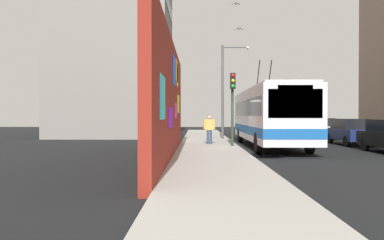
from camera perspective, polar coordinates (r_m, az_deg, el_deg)
ground_plane at (r=19.27m, az=7.44°, el=-4.60°), size 80.00×80.00×0.00m
sidewalk_slab at (r=19.15m, az=2.66°, el=-4.40°), size 48.00×3.20×0.15m
graffiti_wall at (r=15.34m, az=-3.41°, el=2.94°), size 14.44×0.32×4.74m
building_far_left at (r=33.36m, az=-11.55°, el=11.76°), size 8.41×9.27×16.38m
city_bus at (r=21.80m, az=11.42°, el=0.77°), size 11.50×2.67×5.04m
parked_car_navy at (r=24.77m, az=22.65°, el=-1.55°), size 4.11×1.77×1.58m
parked_car_white at (r=30.38m, az=18.46°, el=-1.13°), size 4.10×1.84×1.58m
parked_car_dark_gray at (r=35.58m, az=15.80°, el=-0.86°), size 4.47×1.81×1.58m
pedestrian_midblock at (r=21.62m, az=2.60°, el=-1.11°), size 0.22×0.66×1.62m
traffic_light at (r=20.34m, az=6.08°, el=3.52°), size 0.49×0.28×3.89m
street_lamp at (r=26.80m, az=5.09°, el=5.29°), size 0.44×1.98×6.53m
curbside_puddle at (r=17.08m, az=10.35°, el=-5.28°), size 2.12×2.12×0.00m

